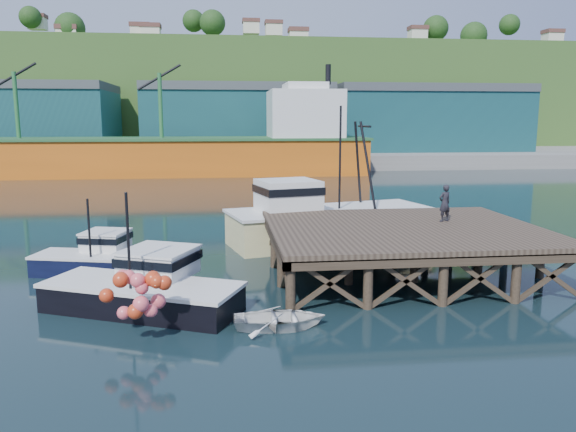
{
  "coord_description": "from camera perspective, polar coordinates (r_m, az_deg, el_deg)",
  "views": [
    {
      "loc": [
        -2.54,
        -23.93,
        6.83
      ],
      "look_at": [
        0.5,
        2.0,
        2.35
      ],
      "focal_mm": 35.0,
      "sensor_mm": 36.0,
      "label": 1
    }
  ],
  "objects": [
    {
      "name": "boat_black",
      "position": [
        21.26,
        -14.17,
        -7.02
      ],
      "size": [
        7.61,
        6.34,
        4.42
      ],
      "rotation": [
        0.0,
        0.0,
        -0.42
      ],
      "color": "black",
      "rests_on": "ground"
    },
    {
      "name": "ground",
      "position": [
        25.01,
        -0.6,
        -6.11
      ],
      "size": [
        300.0,
        300.0,
        0.0
      ],
      "primitive_type": "plane",
      "color": "black",
      "rests_on": "ground"
    },
    {
      "name": "warehouse_right",
      "position": [
        94.69,
        13.6,
        9.27
      ],
      "size": [
        30.0,
        16.0,
        9.0
      ],
      "primitive_type": "cube",
      "color": "#1B5659",
      "rests_on": "far_quay"
    },
    {
      "name": "boat_navy",
      "position": [
        26.78,
        -18.61,
        -4.01
      ],
      "size": [
        5.91,
        3.75,
        3.49
      ],
      "rotation": [
        0.0,
        0.0,
        -0.24
      ],
      "color": "black",
      "rests_on": "ground"
    },
    {
      "name": "dockworker",
      "position": [
        27.21,
        15.63,
        1.27
      ],
      "size": [
        0.74,
        0.61,
        1.74
      ],
      "primitive_type": "imported",
      "rotation": [
        0.0,
        0.0,
        3.49
      ],
      "color": "black",
      "rests_on": "wharf"
    },
    {
      "name": "cargo_ship",
      "position": [
        72.26,
        -11.45,
        6.76
      ],
      "size": [
        55.5,
        10.0,
        13.75
      ],
      "color": "orange",
      "rests_on": "ground"
    },
    {
      "name": "hillside",
      "position": [
        124.02,
        -5.61,
        11.62
      ],
      "size": [
        220.0,
        50.0,
        22.0
      ],
      "primitive_type": "cube",
      "color": "#2D511E",
      "rests_on": "ground"
    },
    {
      "name": "warehouse_left",
      "position": [
        94.67,
        -27.05,
        8.49
      ],
      "size": [
        32.0,
        16.0,
        9.0
      ],
      "primitive_type": "cube",
      "color": "#1B5659",
      "rests_on": "far_quay"
    },
    {
      "name": "warehouse_mid",
      "position": [
        88.96,
        -5.11,
        9.49
      ],
      "size": [
        28.0,
        16.0,
        9.0
      ],
      "primitive_type": "cube",
      "color": "#1B5659",
      "rests_on": "far_quay"
    },
    {
      "name": "wharf",
      "position": [
        25.54,
        11.81,
        -1.51
      ],
      "size": [
        12.0,
        10.0,
        2.62
      ],
      "color": "brown",
      "rests_on": "ground"
    },
    {
      "name": "trawler",
      "position": [
        31.4,
        3.85,
        0.06
      ],
      "size": [
        11.98,
        6.66,
        7.59
      ],
      "rotation": [
        0.0,
        0.0,
        0.24
      ],
      "color": "#EEE49A",
      "rests_on": "ground"
    },
    {
      "name": "dinghy",
      "position": [
        18.93,
        -0.85,
        -10.39
      ],
      "size": [
        3.09,
        2.22,
        0.64
      ],
      "primitive_type": "imported",
      "rotation": [
        0.0,
        0.0,
        1.56
      ],
      "color": "white",
      "rests_on": "ground"
    },
    {
      "name": "far_quay",
      "position": [
        94.14,
        -5.15,
        6.15
      ],
      "size": [
        160.0,
        40.0,
        2.0
      ],
      "primitive_type": "cube",
      "color": "gray",
      "rests_on": "ground"
    }
  ]
}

